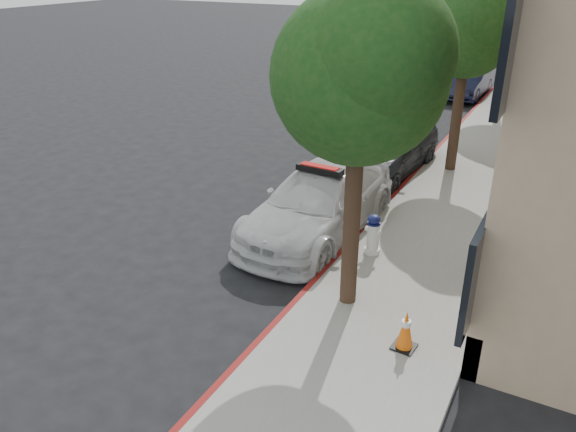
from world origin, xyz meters
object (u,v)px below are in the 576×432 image
Objects in this scene: fire_hydrant at (373,235)px; traffic_cone at (406,330)px; police_car at (319,203)px; parked_car_mid at (387,148)px; parked_car_far at (468,82)px.

traffic_cone is at bearing -51.45° from fire_hydrant.
fire_hydrant is (1.56, -0.63, -0.18)m from police_car.
police_car is 4.54m from parked_car_mid.
police_car reaches higher than traffic_cone.
police_car is at bearing 132.59° from traffic_cone.
police_car is 5.98× the size of fire_hydrant.
parked_car_mid reaches higher than traffic_cone.
fire_hydrant is (1.46, -5.17, -0.22)m from parked_car_mid.
parked_car_mid is 6.83× the size of traffic_cone.
traffic_cone is at bearing -79.18° from parked_car_far.
parked_car_far is at bearing 98.95° from traffic_cone.
parked_car_mid is 1.12× the size of parked_car_far.
parked_car_mid reaches higher than parked_car_far.
parked_car_mid is 8.54m from traffic_cone.
traffic_cone is at bearing -44.89° from police_car.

